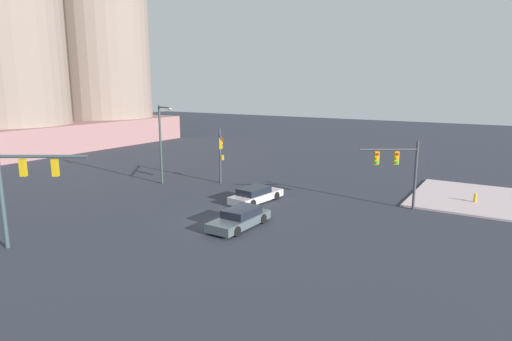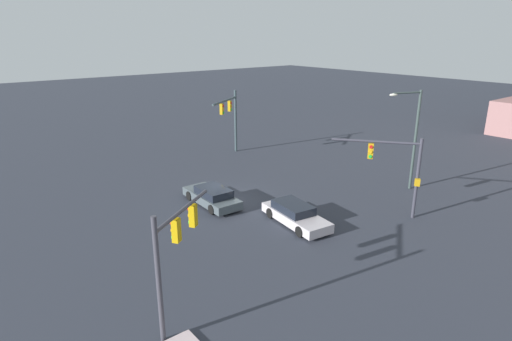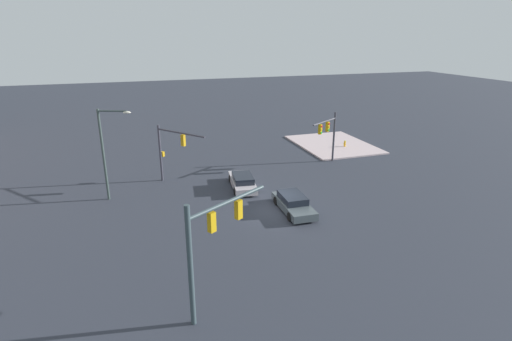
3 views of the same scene
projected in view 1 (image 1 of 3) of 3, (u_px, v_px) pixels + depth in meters
ground_plane at (230, 223)px, 28.38m from camera, size 179.17×179.17×0.00m
sidewalk_corner at (467, 198)px, 34.47m from camera, size 10.53×8.02×0.15m
traffic_signal_near_corner at (20, 180)px, 23.28m from camera, size 2.74×4.32×5.86m
traffic_signal_opposite_side at (221, 149)px, 38.08m from camera, size 4.52×3.36×5.05m
traffic_signal_cross_street at (399, 164)px, 30.77m from camera, size 2.47×3.63×5.06m
streetlamp_curved_arm at (162, 138)px, 38.66m from camera, size 1.13×2.46×7.20m
sedan_car_approaching at (256, 195)px, 33.32m from camera, size 5.04×2.36×1.21m
sedan_car_waiting_far at (240, 218)px, 27.47m from camera, size 4.81×2.05×1.21m
fire_hydrant_on_curb at (475, 198)px, 32.81m from camera, size 0.33×0.22×0.71m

